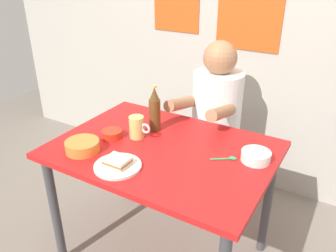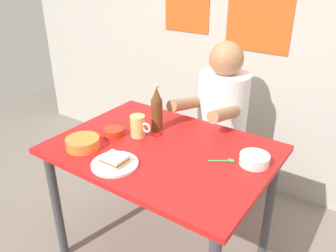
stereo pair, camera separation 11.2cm
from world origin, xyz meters
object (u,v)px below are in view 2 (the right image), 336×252
Objects in this scene: sandwich at (114,160)px; person_seated at (222,105)px; beer_mug at (138,126)px; stool at (219,160)px; beer_bottle at (157,110)px; dining_table at (163,163)px; soup_bowl_orange at (83,143)px; plate_orange at (115,164)px.

person_seated is at bearing 83.08° from sandwich.
sandwich is at bearing -72.01° from beer_mug.
beer_bottle is at bearing -109.31° from stool.
dining_table reaches higher than stool.
soup_bowl_orange is at bearing -115.47° from beer_bottle.
person_seated is 0.89m from plate_orange.
plate_orange is 1.75× the size of beer_mug.
stool is 1.72× the size of beer_bottle.
dining_table is at bearing 72.88° from plate_orange.
dining_table is 0.42m from soup_bowl_orange.
person_seated is at bearing 67.63° from soup_bowl_orange.
person_seated is at bearing 83.08° from plate_orange.
person_seated is 5.71× the size of beer_mug.
sandwich is at bearing -96.84° from stool.
plate_orange is at bearing -107.12° from dining_table.
dining_table is 1.53× the size of person_seated.
plate_orange is at bearing -104.04° from sandwich.
plate_orange is (-0.11, -0.90, 0.40)m from stool.
plate_orange is 0.25m from soup_bowl_orange.
dining_table is 0.63m from person_seated.
person_seated reaches higher than beer_mug.
beer_bottle is 1.54× the size of soup_bowl_orange.
beer_mug is (-0.20, -0.59, 0.03)m from person_seated.
beer_bottle is at bearing -109.74° from person_seated.
stool is 0.63× the size of person_seated.
dining_table is 4.20× the size of beer_bottle.
plate_orange is 0.84× the size of beer_bottle.
soup_bowl_orange is (-0.24, 0.03, -0.00)m from sandwich.
plate_orange is at bearing -96.92° from person_seated.
stool is 1.00m from sandwich.
stool is (0.03, 0.63, -0.30)m from dining_table.
beer_mug is 0.14m from beer_bottle.
beer_mug is at bearing 107.99° from plate_orange.
dining_table is 0.70m from stool.
sandwich is at bearing -107.12° from dining_table.
dining_table is 8.73× the size of beer_mug.
beer_mug is (-0.09, 0.29, 0.03)m from sandwich.
beer_bottle reaches higher than stool.
soup_bowl_orange reaches higher than plate_orange.
stool is at bearing 90.00° from person_seated.
dining_table is 6.47× the size of soup_bowl_orange.
stool is 0.72m from beer_bottle.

